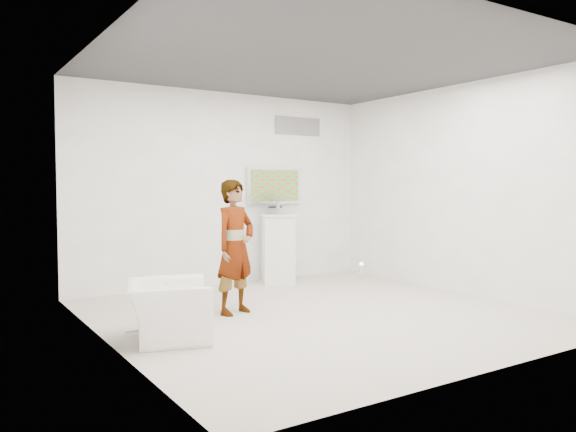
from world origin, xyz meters
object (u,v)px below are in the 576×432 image
object	(u,v)px
tv	(274,185)
floor_uplight	(361,271)
armchair	(169,310)
person	(235,247)
pedestal	(278,248)

from	to	relation	value
tv	floor_uplight	xyz separation A→B (m)	(1.24, -0.76, -1.42)
armchair	floor_uplight	distance (m)	4.42
tv	armchair	xyz separation A→B (m)	(-2.79, -2.56, -1.26)
person	pedestal	size ratio (longest dim) A/B	1.47
tv	armchair	size ratio (longest dim) A/B	1.11
armchair	pedestal	size ratio (longest dim) A/B	0.82
person	pedestal	xyz separation A→B (m)	(1.56, 1.55, -0.26)
person	floor_uplight	size ratio (longest dim) A/B	6.25
tv	floor_uplight	size ratio (longest dim) A/B	3.86
tv	armchair	world-z (taller)	tv
tv	pedestal	distance (m)	1.07
person	pedestal	bearing A→B (deg)	24.84
tv	floor_uplight	world-z (taller)	tv
floor_uplight	tv	bearing A→B (deg)	148.57
tv	person	bearing A→B (deg)	-131.75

